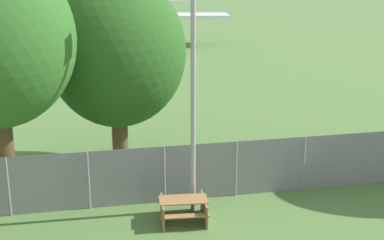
# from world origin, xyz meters

# --- Properties ---
(perimeter_fence) EXTENTS (56.07, 0.07, 2.02)m
(perimeter_fence) POSITION_xyz_m (-0.00, 11.00, 1.01)
(perimeter_fence) COLOR gray
(perimeter_fence) RESTS_ON ground
(airplane) EXTENTS (30.04, 37.14, 10.89)m
(airplane) POSITION_xyz_m (-4.74, 47.79, 3.47)
(airplane) COLOR silver
(airplane) RESTS_ON ground
(picnic_bench_near_cabin) EXTENTS (1.66, 1.54, 0.76)m
(picnic_bench_near_cabin) POSITION_xyz_m (-2.19, 9.45, 0.47)
(picnic_bench_near_cabin) COLOR olive
(picnic_bench_near_cabin) RESTS_ON ground
(tree_behind_benches) EXTENTS (5.36, 5.36, 7.64)m
(tree_behind_benches) POSITION_xyz_m (-3.73, 14.83, 4.67)
(tree_behind_benches) COLOR brown
(tree_behind_benches) RESTS_ON ground
(light_mast) EXTENTS (0.44, 0.44, 8.82)m
(light_mast) POSITION_xyz_m (-1.72, 10.17, 5.31)
(light_mast) COLOR #99999E
(light_mast) RESTS_ON ground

